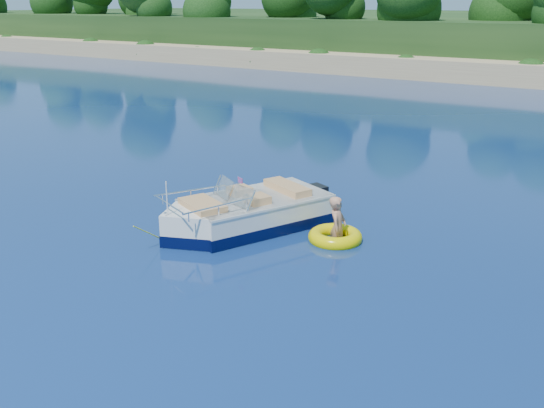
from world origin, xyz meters
name	(u,v)px	position (x,y,z in m)	size (l,w,h in m)	color
ground	(147,258)	(0.00, 0.00, 0.00)	(160.00, 160.00, 0.00)	#0A1D49
treeline	(540,0)	(0.04, 41.01, 5.55)	(150.00, 7.12, 8.19)	#301F10
motorboat	(244,216)	(0.75, 2.73, 0.35)	(3.29, 5.14, 1.82)	silver
tow_tube	(335,237)	(3.07, 3.30, 0.09)	(1.43, 1.43, 0.35)	#E8D400
boy	(337,240)	(3.11, 3.33, 0.00)	(0.60, 0.40, 1.66)	tan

